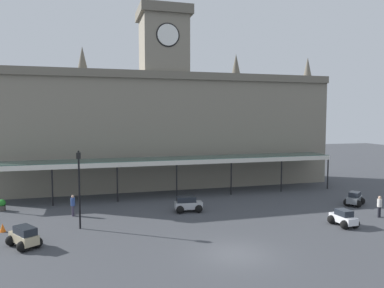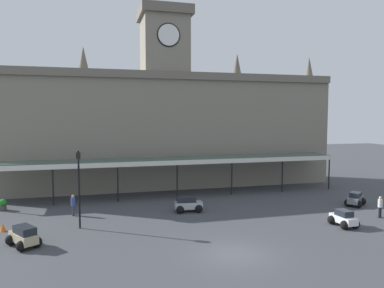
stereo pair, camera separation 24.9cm
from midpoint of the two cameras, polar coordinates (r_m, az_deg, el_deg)
name	(u,v)px [view 1 (the left image)]	position (r m, az deg, el deg)	size (l,w,h in m)	color
ground_plane	(235,254)	(21.78, 6.42, -16.84)	(140.00, 140.00, 0.00)	#3F4246
station_building	(164,125)	(40.60, -4.62, 3.07)	(38.15, 5.67, 19.55)	gray
entrance_canopy	(174,160)	(35.96, -3.09, -2.47)	(33.81, 3.26, 3.73)	#38564C
car_grey_sedan	(354,200)	(35.44, 24.01, -8.00)	(2.25, 2.16, 1.19)	slate
car_silver_estate	(188,205)	(30.30, -0.87, -9.57)	(2.32, 1.68, 1.27)	#B2B5BA
car_white_sedan	(343,219)	(28.66, 22.49, -10.86)	(1.58, 2.09, 1.19)	silver
car_beige_estate	(24,238)	(24.77, -25.18, -13.20)	(2.24, 2.43, 1.27)	tan
pedestrian_crossing_forecourt	(379,206)	(32.12, 27.22, -8.63)	(0.36, 0.34, 1.67)	black
pedestrian_near_entrance	(73,205)	(30.53, -18.47, -9.03)	(0.34, 0.39, 1.67)	#3F384C
victorian_lamppost	(79,181)	(26.52, -17.61, -5.57)	(0.30, 0.30, 5.51)	black
traffic_cone	(3,228)	(28.48, -27.88, -11.58)	(0.40, 0.40, 0.58)	orange
planter_forecourt_centre	(2,205)	(34.55, -27.93, -8.47)	(0.60, 0.60, 0.96)	#47423D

